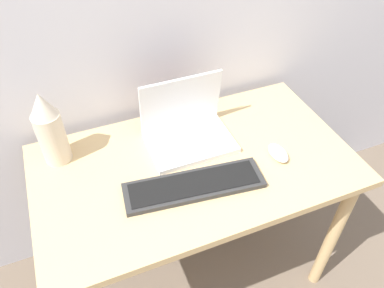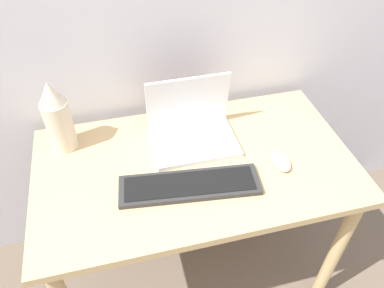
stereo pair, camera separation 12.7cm
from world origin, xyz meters
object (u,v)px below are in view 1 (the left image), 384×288
at_px(laptop, 187,128).
at_px(vase, 49,129).
at_px(mouse, 278,153).
at_px(keyboard, 194,185).

relative_size(laptop, vase, 1.10).
bearing_deg(vase, laptop, -9.16).
height_order(mouse, vase, vase).
distance_m(laptop, vase, 0.49).
relative_size(keyboard, vase, 1.70).
relative_size(mouse, vase, 0.36).
distance_m(keyboard, mouse, 0.34).
xyz_separation_m(keyboard, vase, (-0.40, 0.31, 0.13)).
relative_size(laptop, mouse, 3.09).
bearing_deg(keyboard, vase, 142.26).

